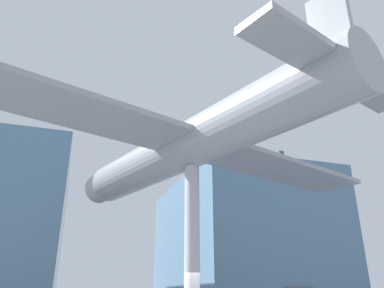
# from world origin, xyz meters

# --- Properties ---
(glass_pavilion_right) EXTENTS (10.46, 15.33, 10.94)m
(glass_pavilion_right) POSITION_xyz_m (9.38, 16.32, 5.18)
(glass_pavilion_right) COLOR slate
(glass_pavilion_right) RESTS_ON ground_plane
(support_pylon_central) EXTENTS (0.49, 0.49, 5.94)m
(support_pylon_central) POSITION_xyz_m (0.00, 0.00, 2.97)
(support_pylon_central) COLOR #B7B7BC
(support_pylon_central) RESTS_ON ground_plane
(suspended_airplane) EXTENTS (17.89, 14.36, 3.30)m
(suspended_airplane) POSITION_xyz_m (-0.06, 0.17, 6.78)
(suspended_airplane) COLOR #93999E
(suspended_airplane) RESTS_ON support_pylon_central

